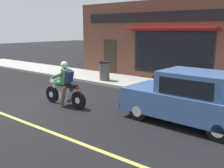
% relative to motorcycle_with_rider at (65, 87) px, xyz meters
% --- Properties ---
extents(ground_plane, '(80.00, 80.00, 0.00)m').
position_rel_motorcycle_with_rider_xyz_m(ground_plane, '(-0.15, 1.06, -0.68)').
color(ground_plane, black).
extents(sidewalk_curb, '(2.60, 22.00, 0.14)m').
position_rel_motorcycle_with_rider_xyz_m(sidewalk_curb, '(4.71, 4.06, -0.61)').
color(sidewalk_curb, '#ADAAA3').
rests_on(sidewalk_curb, ground).
extents(storefront_building, '(1.25, 9.85, 4.20)m').
position_rel_motorcycle_with_rider_xyz_m(storefront_building, '(6.23, 0.03, 1.43)').
color(storefront_building, brown).
rests_on(storefront_building, ground).
extents(motorcycle_with_rider, '(0.56, 2.02, 1.62)m').
position_rel_motorcycle_with_rider_xyz_m(motorcycle_with_rider, '(0.00, 0.00, 0.00)').
color(motorcycle_with_rider, black).
rests_on(motorcycle_with_rider, ground).
extents(car_hatchback, '(1.76, 3.83, 1.57)m').
position_rel_motorcycle_with_rider_xyz_m(car_hatchback, '(1.02, -4.23, 0.09)').
color(car_hatchback, black).
rests_on(car_hatchback, ground).
extents(traffic_cone, '(0.36, 0.36, 0.60)m').
position_rel_motorcycle_with_rider_xyz_m(traffic_cone, '(3.94, -1.93, -0.25)').
color(traffic_cone, black).
rests_on(traffic_cone, sidewalk_curb).
extents(trash_bin, '(0.56, 0.56, 0.98)m').
position_rel_motorcycle_with_rider_xyz_m(trash_bin, '(4.06, 1.57, -0.04)').
color(trash_bin, '#514C47').
rests_on(trash_bin, sidewalk_curb).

